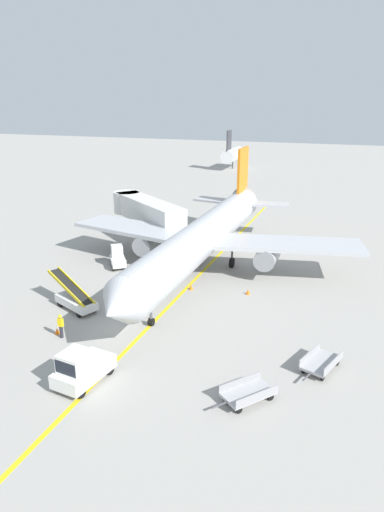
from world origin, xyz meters
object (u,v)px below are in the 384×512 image
Objects in this scene: baggage_cart_loaded at (248,393)px; ground_crew_marshaller at (131,274)px; baggage_tug_near_wing at (118,258)px; belt_loader_forward_hold at (75,299)px; safety_cone_nose_right at (248,292)px; pushback_tug at (81,368)px; airliner at (205,235)px; safety_cone_nose_left at (191,287)px; jet_bridge at (143,209)px; baggage_cart_empty_trailing at (321,362)px; safety_cone_wingtip_right at (57,331)px; ground_crew_wing_walker at (61,325)px; safety_cone_wingtip_left at (147,270)px.

ground_crew_marshaller is at bearing 137.46° from baggage_cart_loaded.
baggage_tug_near_wing reaches higher than baggage_cart_loaded.
safety_cone_nose_right is at bearing 31.94° from belt_loader_forward_hold.
pushback_tug is 16.63m from safety_cone_nose_right.
safety_cone_nose_left is at bearing -84.84° from airliner.
baggage_cart_empty_trailing is (21.72, -20.41, -3.07)m from jet_bridge.
safety_cone_nose_right is at bearing 7.75° from ground_crew_marshaller.
baggage_cart_empty_trailing is 8.67× the size of safety_cone_nose_right.
airliner is 7.44m from safety_cone_nose_right.
ground_crew_marshaller is 5.44m from safety_cone_nose_left.
baggage_tug_near_wing is 13.51m from safety_cone_wingtip_right.
airliner is 18.35m from baggage_cart_empty_trailing.
safety_cone_wingtip_right is at bearing -79.06° from jet_bridge.
baggage_tug_near_wing is 1.59× the size of ground_crew_wing_walker.
baggage_tug_near_wing reaches higher than baggage_cart_empty_trailing.
ground_crew_wing_walker is (4.90, -22.61, -2.63)m from jet_bridge.
airliner is 19.98m from pushback_tug.
safety_cone_wingtip_left is at bearing 170.71° from safety_cone_nose_right.
jet_bridge is 29.97m from baggage_cart_empty_trailing.
jet_bridge is 3.08× the size of pushback_tug.
safety_cone_wingtip_left is at bearing 90.03° from ground_crew_wing_walker.
pushback_tug is at bearing -66.75° from baggage_tug_near_wing.
belt_loader_forward_hold is 1.48× the size of baggage_cart_loaded.
safety_cone_wingtip_left is at bearing 79.27° from belt_loader_forward_hold.
ground_crew_wing_walker is at bearing -89.61° from ground_crew_marshaller.
baggage_cart_loaded is at bearing -23.11° from belt_loader_forward_hold.
baggage_cart_empty_trailing is 8.67× the size of safety_cone_wingtip_left.
baggage_tug_near_wing is 6.14× the size of safety_cone_wingtip_right.
belt_loader_forward_hold reaches higher than baggage_cart_empty_trailing.
airliner is 80.05× the size of safety_cone_wingtip_left.
ground_crew_marshaller is 3.86× the size of safety_cone_nose_left.
belt_loader_forward_hold is 9.64m from safety_cone_nose_left.
baggage_tug_near_wing is 0.53× the size of belt_loader_forward_hold.
baggage_cart_loaded is (18.39, -24.89, -3.07)m from jet_bridge.
airliner reaches higher than pushback_tug.
airliner is 3.01× the size of jet_bridge.
ground_crew_marshaller is at bearing -46.72° from baggage_tug_near_wing.
safety_cone_wingtip_right is (4.31, -22.29, -3.32)m from jet_bridge.
baggage_cart_loaded is (16.75, -15.83, -0.46)m from baggage_tug_near_wing.
ground_crew_marshaller is (3.19, -3.39, -0.02)m from baggage_tug_near_wing.
baggage_cart_empty_trailing reaches higher than safety_cone_wingtip_left.
ground_crew_wing_walker is (-16.82, -2.19, 0.44)m from baggage_cart_empty_trailing.
safety_cone_nose_right is (-6.76, 9.34, -0.25)m from baggage_cart_empty_trailing.
baggage_cart_loaded is 7.82× the size of safety_cone_nose_left.
jet_bridge is at bearing 126.46° from baggage_cart_loaded.
safety_cone_nose_right is at bearing 48.93° from ground_crew_wing_walker.
belt_loader_forward_hold is 16.52m from baggage_cart_loaded.
airliner is 20.24m from baggage_cart_loaded.
belt_loader_forward_hold is at bearing -80.15° from jet_bridge.
ground_crew_wing_walker is (1.71, -4.21, 0.13)m from belt_loader_forward_hold.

